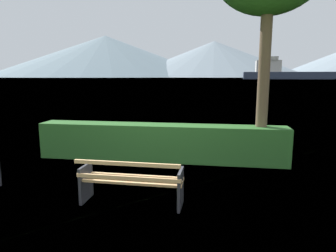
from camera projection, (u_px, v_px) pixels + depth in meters
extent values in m
plane|color=olive|center=(133.00, 203.00, 5.40)|extent=(1400.00, 1400.00, 0.00)
plane|color=#7A99A8|center=(213.00, 78.00, 304.73)|extent=(620.00, 620.00, 0.00)
cube|color=tan|center=(129.00, 183.00, 5.14)|extent=(1.85, 0.10, 0.04)
cube|color=tan|center=(132.00, 179.00, 5.32)|extent=(1.85, 0.10, 0.04)
cube|color=tan|center=(135.00, 176.00, 5.51)|extent=(1.85, 0.10, 0.04)
cube|color=tan|center=(127.00, 178.00, 5.05)|extent=(1.85, 0.08, 0.06)
cube|color=tan|center=(126.00, 164.00, 4.96)|extent=(1.85, 0.08, 0.06)
cube|color=#2D2D33|center=(86.00, 183.00, 5.47)|extent=(0.06, 0.51, 0.68)
cube|color=#2D2D33|center=(181.00, 189.00, 5.17)|extent=(0.06, 0.51, 0.68)
cube|color=#285B23|center=(160.00, 142.00, 8.10)|extent=(6.74, 0.69, 0.99)
cylinder|color=brown|center=(263.00, 84.00, 7.55)|extent=(0.29, 0.29, 4.18)
cube|color=#2D384C|center=(313.00, 76.00, 200.83)|extent=(92.20, 17.50, 4.93)
cube|color=silver|center=(268.00, 66.00, 205.84)|extent=(17.11, 11.88, 7.88)
cube|color=beige|center=(269.00, 59.00, 204.97)|extent=(12.24, 12.80, 2.46)
cube|color=gold|center=(310.00, 78.00, 227.39)|extent=(4.29, 1.44, 0.77)
cube|color=silver|center=(310.00, 77.00, 227.25)|extent=(1.57, 0.92, 0.85)
cone|color=slate|center=(106.00, 57.00, 556.27)|extent=(412.22, 412.22, 76.15)
cone|color=gray|center=(214.00, 59.00, 530.08)|extent=(325.88, 325.88, 63.22)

